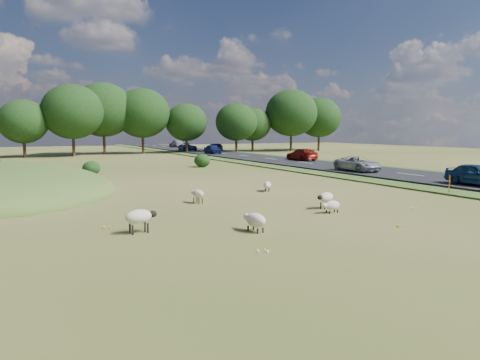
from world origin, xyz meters
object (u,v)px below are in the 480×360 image
at_px(car_1, 478,174).
at_px(marker_post, 449,185).
at_px(sheep_2, 332,205).
at_px(car_3, 188,147).
at_px(car_0, 358,164).
at_px(sheep_4, 267,185).
at_px(car_2, 213,149).
at_px(sheep_5, 198,194).
at_px(sheep_0, 326,197).
at_px(car_7, 215,147).
at_px(car_5, 302,154).
at_px(sheep_3, 140,217).
at_px(car_6, 176,144).
at_px(sheep_1, 255,220).

bearing_deg(car_1, marker_post, -165.90).
xyz_separation_m(sheep_2, car_3, (14.60, 62.04, 0.54)).
bearing_deg(car_0, sheep_2, -133.21).
height_order(sheep_4, car_2, car_2).
distance_m(sheep_5, car_2, 48.57).
bearing_deg(car_1, car_0, 90.00).
distance_m(sheep_4, sheep_5, 6.48).
distance_m(sheep_0, sheep_4, 7.27).
bearing_deg(sheep_5, car_7, -37.42).
bearing_deg(car_0, car_3, 90.00).
distance_m(sheep_4, car_1, 14.45).
xyz_separation_m(sheep_5, car_1, (19.35, -2.50, 0.47)).
height_order(sheep_4, car_5, car_5).
bearing_deg(car_5, sheep_3, 48.02).
xyz_separation_m(sheep_4, car_6, (17.26, 71.70, 0.59)).
xyz_separation_m(car_3, car_5, (3.80, -31.44, 0.05)).
height_order(marker_post, sheep_4, marker_post).
xyz_separation_m(marker_post, sheep_3, (-20.15, -2.58, 0.06)).
distance_m(marker_post, sheep_5, 15.85).
height_order(car_2, car_6, car_6).
xyz_separation_m(marker_post, car_0, (3.88, 13.30, 0.32)).
distance_m(sheep_3, sheep_5, 7.66).
distance_m(sheep_2, sheep_3, 9.44).
relative_size(sheep_1, sheep_4, 1.18).
distance_m(car_0, car_3, 46.50).
distance_m(sheep_5, car_0, 21.70).
bearing_deg(sheep_3, sheep_1, -31.28).
xyz_separation_m(sheep_1, car_1, (19.85, 5.25, 0.53)).
distance_m(marker_post, car_3, 59.93).
bearing_deg(sheep_3, car_2, 55.41).
height_order(marker_post, sheep_5, marker_post).
bearing_deg(car_3, sheep_2, -103.24).
height_order(sheep_2, car_6, car_6).
bearing_deg(car_2, car_3, 90.00).
bearing_deg(sheep_5, car_2, -37.17).
height_order(sheep_0, car_1, car_1).
bearing_deg(sheep_2, sheep_0, -118.38).
bearing_deg(sheep_5, car_6, -30.98).
xyz_separation_m(marker_post, car_6, (7.68, 77.88, 0.40)).
distance_m(sheep_3, car_7, 64.98).
relative_size(car_0, car_6, 0.94).
xyz_separation_m(marker_post, sheep_2, (-10.72, -2.24, -0.22)).
distance_m(sheep_5, car_5, 33.98).
distance_m(sheep_0, sheep_3, 10.06).
xyz_separation_m(sheep_2, car_2, (14.60, 50.26, 0.59)).
height_order(sheep_3, sheep_5, sheep_3).
height_order(sheep_1, car_5, car_5).
distance_m(car_3, car_5, 31.67).
relative_size(sheep_5, car_6, 0.21).
distance_m(sheep_0, sheep_1, 6.61).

